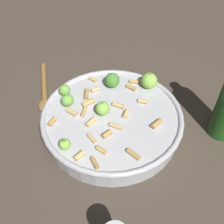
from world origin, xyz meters
The scene contains 3 objects.
ground_plane centered at (0.00, 0.00, 0.00)m, with size 2.40×2.40×0.00m, color #42382D.
cooking_pan centered at (0.00, 0.00, 0.03)m, with size 0.35×0.35×0.10m.
wooden_spoon centered at (-0.04, 0.24, 0.01)m, with size 0.14×0.19×0.02m.
Camera 1 is at (-0.32, -0.33, 0.54)m, focal length 43.42 mm.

